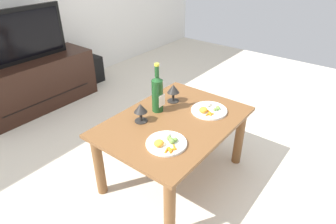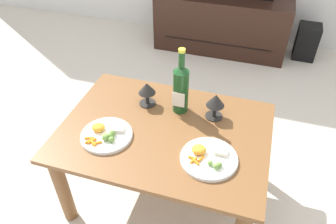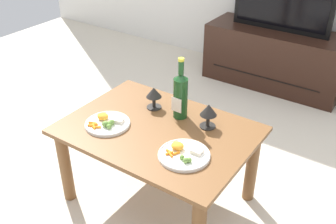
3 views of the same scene
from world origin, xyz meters
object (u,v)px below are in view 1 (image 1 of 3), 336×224
tv_stand (35,84)px  dining_table (174,132)px  dinner_plate_right (209,110)px  wine_bottle (157,93)px  goblet_left (141,109)px  goblet_right (173,90)px  tv_screen (23,35)px  dinner_plate_left (166,143)px  floor_speaker (93,69)px

tv_stand → dining_table: bearing=-89.6°
dining_table → tv_stand: 1.86m
dinner_plate_right → wine_bottle: bearing=125.6°
tv_stand → goblet_left: (-0.14, -1.68, 0.34)m
wine_bottle → goblet_left: bearing=-178.9°
goblet_right → dining_table: bearing=-141.5°
goblet_left → dinner_plate_right: bearing=-36.8°
goblet_right → wine_bottle: bearing=178.9°
tv_stand → dinner_plate_right: size_ratio=4.76×
wine_bottle → goblet_left: wine_bottle is taller
goblet_left → goblet_right: 0.37m
tv_stand → tv_screen: (0.00, -0.00, 0.52)m
dining_table → goblet_right: goblet_right is taller
dining_table → dinner_plate_left: dinner_plate_left is taller
wine_bottle → dinner_plate_left: 0.44m
dinner_plate_left → dinner_plate_right: (0.50, 0.00, -0.00)m
dining_table → floor_speaker: dining_table is taller
tv_screen → goblet_left: size_ratio=6.41×
goblet_left → dinner_plate_right: (0.40, -0.30, -0.08)m
wine_bottle → goblet_left: (-0.18, -0.00, -0.05)m
dinner_plate_left → goblet_left: bearing=71.1°
dining_table → wine_bottle: 0.30m
floor_speaker → goblet_right: bearing=-107.1°
dinner_plate_left → dinner_plate_right: size_ratio=0.97×
goblet_left → goblet_right: size_ratio=0.96×
wine_bottle → dinner_plate_right: size_ratio=1.39×
goblet_left → dinner_plate_right: size_ratio=0.52×
tv_stand → floor_speaker: tv_stand is taller
goblet_left → dinner_plate_left: size_ratio=0.53×
floor_speaker → tv_stand: bearing=-175.5°
goblet_left → goblet_right: goblet_right is taller
dining_table → tv_screen: 1.89m
goblet_right → tv_screen: bearing=97.7°
tv_screen → dinner_plate_left: tv_screen is taller
dinner_plate_right → goblet_left: bearing=143.2°
tv_screen → goblet_right: bearing=-82.3°
tv_stand → goblet_left: 1.72m
tv_screen → floor_speaker: size_ratio=2.66×
tv_screen → dinner_plate_right: (0.26, -1.98, -0.27)m
wine_bottle → goblet_left: size_ratio=2.69×
dining_table → tv_screen: size_ratio=1.19×
floor_speaker → goblet_right: size_ratio=2.31×
tv_stand → goblet_left: size_ratio=9.20×
tv_screen → dinner_plate_right: size_ratio=3.31×
tv_stand → goblet_right: (0.23, -1.68, 0.34)m
dinner_plate_right → dinner_plate_left: bearing=-179.8°
dining_table → dinner_plate_left: (-0.25, -0.13, 0.11)m
dining_table → tv_stand: bearing=90.4°
floor_speaker → dining_table: bearing=-111.3°
tv_stand → floor_speaker: (0.80, 0.04, -0.10)m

